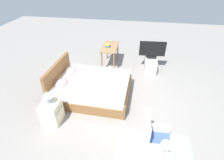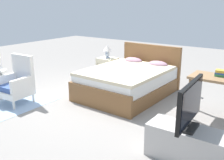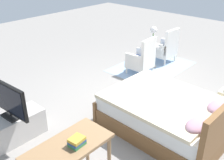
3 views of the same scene
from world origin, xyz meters
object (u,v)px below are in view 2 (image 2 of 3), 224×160
at_px(tv_flatscreen, 190,105).
at_px(book_stack, 221,73).
at_px(table_lamp, 107,49).
at_px(bed, 129,81).
at_px(tv_stand, 186,144).
at_px(nightstand, 107,69).
at_px(vanity_desk, 223,84).
at_px(armchair_by_window_right, 17,84).

xyz_separation_m(tv_flatscreen, book_stack, (-0.03, 1.53, 0.05)).
height_order(table_lamp, tv_flatscreen, tv_flatscreen).
xyz_separation_m(bed, tv_stand, (1.86, -1.67, -0.08)).
relative_size(bed, nightstand, 3.65).
height_order(table_lamp, book_stack, table_lamp).
relative_size(nightstand, vanity_desk, 0.54).
relative_size(nightstand, tv_stand, 0.59).
distance_m(bed, table_lamp, 1.33).
xyz_separation_m(bed, vanity_desk, (1.91, -0.21, 0.33)).
bearing_deg(nightstand, tv_stand, -38.51).
relative_size(armchair_by_window_right, book_stack, 4.92).
xyz_separation_m(nightstand, tv_flatscreen, (2.92, -2.32, 0.46)).
bearing_deg(bed, tv_stand, -41.81).
bearing_deg(armchair_by_window_right, vanity_desk, 22.81).
bearing_deg(nightstand, tv_flatscreen, -38.49).
bearing_deg(book_stack, tv_flatscreen, -88.99).
xyz_separation_m(table_lamp, tv_stand, (2.92, -2.32, -0.56)).
xyz_separation_m(bed, nightstand, (-1.05, 0.65, -0.02)).
distance_m(table_lamp, tv_flatscreen, 3.73).
height_order(bed, armchair_by_window_right, bed).
distance_m(nightstand, tv_flatscreen, 3.76).
height_order(nightstand, table_lamp, table_lamp).
bearing_deg(table_lamp, tv_stand, -38.52).
bearing_deg(book_stack, table_lamp, 164.74).
bearing_deg(armchair_by_window_right, nightstand, 78.42).
bearing_deg(nightstand, table_lamp, 90.00).
distance_m(armchair_by_window_right, tv_flatscreen, 3.41).
height_order(bed, nightstand, bed).
bearing_deg(bed, table_lamp, 148.13).
relative_size(nightstand, book_stack, 3.01).
distance_m(nightstand, book_stack, 3.04).
xyz_separation_m(armchair_by_window_right, tv_stand, (3.39, -0.01, -0.17)).
relative_size(tv_stand, tv_flatscreen, 1.10).
distance_m(armchair_by_window_right, vanity_desk, 3.73).
distance_m(bed, tv_stand, 2.50).
height_order(tv_stand, tv_flatscreen, tv_flatscreen).
relative_size(bed, vanity_desk, 1.97).
distance_m(bed, tv_flatscreen, 2.54).
bearing_deg(tv_flatscreen, armchair_by_window_right, 179.82).
distance_m(bed, armchair_by_window_right, 2.25).
relative_size(table_lamp, book_stack, 1.76).
relative_size(table_lamp, tv_stand, 0.34).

